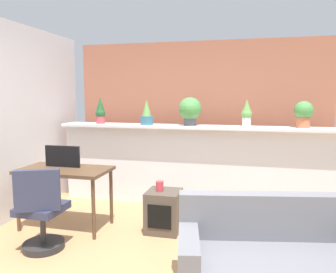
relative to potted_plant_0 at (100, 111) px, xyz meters
name	(u,v)px	position (x,y,z in m)	size (l,w,h in m)	color
ground_plane	(157,273)	(1.45, -1.94, -1.40)	(12.00, 12.00, 0.00)	tan
divider_wall	(193,167)	(1.45, 0.06, -0.82)	(4.06, 0.16, 1.17)	silver
plant_shelf	(193,127)	(1.45, 0.02, -0.21)	(4.06, 0.38, 0.04)	silver
brick_wall_behind	(199,119)	(1.45, 0.66, -0.15)	(4.06, 0.10, 2.50)	#AD664C
potted_plant_0	(100,111)	(0.00, 0.00, 0.00)	(0.15, 0.15, 0.41)	#B7474C
potted_plant_1	(147,114)	(0.76, -0.02, -0.04)	(0.19, 0.19, 0.38)	#386B84
potted_plant_2	(190,110)	(1.40, 0.02, 0.03)	(0.33, 0.33, 0.41)	#4C4C51
potted_plant_3	(247,113)	(2.20, 0.06, 0.00)	(0.15, 0.15, 0.38)	silver
potted_plant_4	(303,113)	(2.95, 0.05, 0.01)	(0.25, 0.25, 0.36)	#C66B42
desk	(65,175)	(0.05, -1.15, -0.74)	(1.10, 0.60, 0.75)	brown
tv_monitor	(63,156)	(-0.02, -1.07, -0.52)	(0.46, 0.04, 0.27)	black
office_chair	(41,216)	(0.15, -1.80, -1.01)	(0.51, 0.52, 0.91)	#262628
side_cube_shelf	(164,211)	(1.26, -0.99, -1.15)	(0.40, 0.41, 0.50)	#4C4238
vase_on_shelf	(160,186)	(1.22, -0.99, -0.84)	(0.09, 0.09, 0.12)	#CC3D47
couch	(275,265)	(2.47, -2.07, -1.12)	(1.68, 1.04, 0.80)	slate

